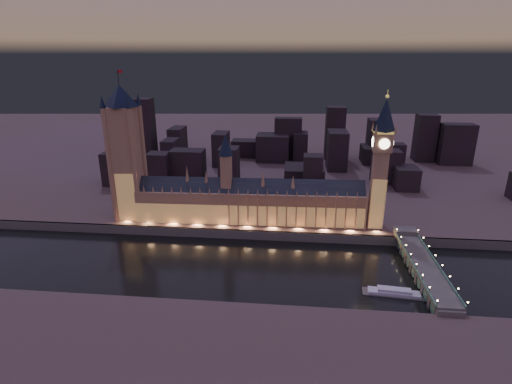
# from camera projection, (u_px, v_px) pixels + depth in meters

# --- Properties ---
(ground_plane) EXTENTS (2000.00, 2000.00, 0.00)m
(ground_plane) POSITION_uv_depth(u_px,v_px,m) (242.00, 262.00, 303.25)
(ground_plane) COLOR black
(ground_plane) RESTS_ON ground
(north_bank) EXTENTS (2000.00, 960.00, 8.00)m
(north_bank) POSITION_uv_depth(u_px,v_px,m) (276.00, 132.00, 790.88)
(north_bank) COLOR brown
(north_bank) RESTS_ON ground
(embankment_wall) EXTENTS (2000.00, 2.50, 8.00)m
(embankment_wall) POSITION_uv_depth(u_px,v_px,m) (249.00, 235.00, 340.49)
(embankment_wall) COLOR #504E4A
(embankment_wall) RESTS_ON ground
(palace_of_westminster) EXTENTS (202.00, 26.05, 78.00)m
(palace_of_westminster) POSITION_uv_depth(u_px,v_px,m) (248.00, 202.00, 352.91)
(palace_of_westminster) COLOR #936B59
(palace_of_westminster) RESTS_ON north_bank
(victoria_tower) EXTENTS (31.68, 31.68, 130.05)m
(victoria_tower) POSITION_uv_depth(u_px,v_px,m) (126.00, 148.00, 347.81)
(victoria_tower) COLOR #936B59
(victoria_tower) RESTS_ON north_bank
(elizabeth_tower) EXTENTS (18.00, 18.00, 115.60)m
(elizabeth_tower) POSITION_uv_depth(u_px,v_px,m) (381.00, 154.00, 327.73)
(elizabeth_tower) COLOR #936B59
(elizabeth_tower) RESTS_ON north_bank
(westminster_bridge) EXTENTS (17.85, 113.00, 15.90)m
(westminster_bridge) POSITION_uv_depth(u_px,v_px,m) (422.00, 266.00, 286.01)
(westminster_bridge) COLOR #504E4A
(westminster_bridge) RESTS_ON ground
(river_boat) EXTENTS (40.92, 13.23, 4.50)m
(river_boat) POSITION_uv_depth(u_px,v_px,m) (394.00, 292.00, 262.41)
(river_boat) COLOR #504E4A
(river_boat) RESTS_ON ground
(city_backdrop) EXTENTS (481.11, 215.63, 81.46)m
(city_backdrop) POSITION_uv_depth(u_px,v_px,m) (295.00, 150.00, 524.07)
(city_backdrop) COLOR black
(city_backdrop) RESTS_ON north_bank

